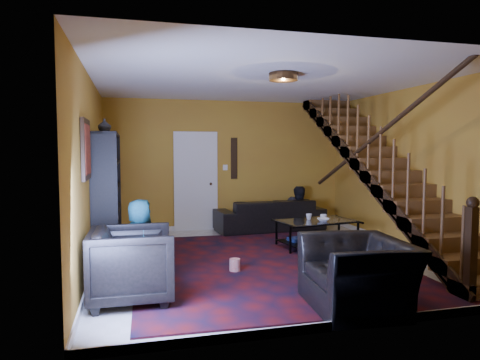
% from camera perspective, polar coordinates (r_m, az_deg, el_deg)
% --- Properties ---
extents(floor, '(5.50, 5.50, 0.00)m').
position_cam_1_polar(floor, '(6.94, 3.33, -10.49)').
color(floor, beige).
rests_on(floor, ground).
extents(room, '(5.50, 5.50, 5.50)m').
position_cam_1_polar(room, '(7.95, -8.93, -8.28)').
color(room, '#A26B24').
rests_on(room, ground).
extents(staircase, '(0.95, 5.02, 3.18)m').
position_cam_1_polar(staircase, '(7.64, 18.74, 1.26)').
color(staircase, brown).
rests_on(staircase, floor).
extents(bookshelf, '(0.35, 1.80, 2.00)m').
position_cam_1_polar(bookshelf, '(7.06, -17.18, -2.46)').
color(bookshelf, black).
rests_on(bookshelf, floor).
extents(door, '(0.82, 0.05, 2.05)m').
position_cam_1_polar(door, '(9.25, -5.91, -0.39)').
color(door, silver).
rests_on(door, floor).
extents(framed_picture, '(0.04, 0.74, 0.74)m').
position_cam_1_polar(framed_picture, '(5.53, -19.85, 3.85)').
color(framed_picture, maroon).
rests_on(framed_picture, room).
extents(wall_hanging, '(0.14, 0.03, 0.90)m').
position_cam_1_polar(wall_hanging, '(9.39, -0.80, 2.91)').
color(wall_hanging, black).
rests_on(wall_hanging, room).
extents(ceiling_fixture, '(0.40, 0.40, 0.10)m').
position_cam_1_polar(ceiling_fixture, '(6.04, 5.80, 13.52)').
color(ceiling_fixture, '#3F2814').
rests_on(ceiling_fixture, room).
extents(rug, '(4.03, 4.57, 0.02)m').
position_cam_1_polar(rug, '(6.64, 3.60, -11.07)').
color(rug, '#4E0D10').
rests_on(rug, floor).
extents(sofa, '(2.36, 1.03, 0.67)m').
position_cam_1_polar(sofa, '(9.27, 3.95, -4.65)').
color(sofa, black).
rests_on(sofa, floor).
extents(armchair_left, '(0.96, 0.94, 0.86)m').
position_cam_1_polar(armchair_left, '(5.16, -14.19, -10.86)').
color(armchair_left, black).
rests_on(armchair_left, floor).
extents(armchair_right, '(1.11, 1.25, 0.76)m').
position_cam_1_polar(armchair_right, '(4.98, 15.40, -12.00)').
color(armchair_right, black).
rests_on(armchair_right, floor).
extents(person_adult_a, '(0.43, 0.28, 1.16)m').
position_cam_1_polar(person_adult_a, '(9.52, 6.83, -5.68)').
color(person_adult_a, black).
rests_on(person_adult_a, sofa).
extents(person_adult_b, '(0.72, 0.59, 1.39)m').
position_cam_1_polar(person_adult_b, '(9.56, 7.67, -4.98)').
color(person_adult_b, black).
rests_on(person_adult_b, sofa).
extents(person_child, '(0.46, 0.60, 1.11)m').
position_cam_1_polar(person_child, '(5.70, -13.21, -8.09)').
color(person_child, '#1A5964').
rests_on(person_child, armchair_left).
extents(coffee_table, '(1.42, 0.98, 0.50)m').
position_cam_1_polar(coffee_table, '(7.74, 10.13, -6.81)').
color(coffee_table, black).
rests_on(coffee_table, floor).
extents(cup_a, '(0.13, 0.13, 0.10)m').
position_cam_1_polar(cup_a, '(7.78, 11.08, -4.86)').
color(cup_a, '#999999').
rests_on(cup_a, coffee_table).
extents(cup_b, '(0.14, 0.14, 0.10)m').
position_cam_1_polar(cup_b, '(7.76, 9.17, -4.85)').
color(cup_b, '#999999').
rests_on(cup_b, coffee_table).
extents(bowl, '(0.28, 0.28, 0.05)m').
position_cam_1_polar(bowl, '(7.61, 11.04, -5.23)').
color(bowl, '#999999').
rests_on(bowl, coffee_table).
extents(vase, '(0.18, 0.18, 0.19)m').
position_cam_1_polar(vase, '(6.52, -17.62, 6.95)').
color(vase, '#999999').
rests_on(vase, bookshelf).
extents(popcorn_bucket, '(0.16, 0.16, 0.18)m').
position_cam_1_polar(popcorn_bucket, '(6.20, -0.70, -11.26)').
color(popcorn_bucket, red).
rests_on(popcorn_bucket, rug).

